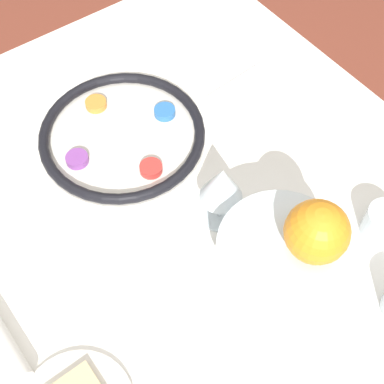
{
  "coord_description": "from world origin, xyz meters",
  "views": [
    {
      "loc": [
        0.41,
        -0.24,
        1.53
      ],
      "look_at": [
        -0.0,
        0.06,
        0.76
      ],
      "focal_mm": 50.0,
      "sensor_mm": 36.0,
      "label": 1
    }
  ],
  "objects_px": {
    "seder_plate": "(122,135)",
    "orange_fruit": "(317,232)",
    "wine_glass": "(222,186)",
    "cup_mid": "(383,223)",
    "fruit_stand": "(281,255)"
  },
  "relations": [
    {
      "from": "cup_mid",
      "to": "fruit_stand",
      "type": "bearing_deg",
      "value": -100.26
    },
    {
      "from": "orange_fruit",
      "to": "cup_mid",
      "type": "distance_m",
      "value": 0.22
    },
    {
      "from": "orange_fruit",
      "to": "cup_mid",
      "type": "relative_size",
      "value": 1.4
    },
    {
      "from": "fruit_stand",
      "to": "orange_fruit",
      "type": "relative_size",
      "value": 2.14
    },
    {
      "from": "seder_plate",
      "to": "orange_fruit",
      "type": "distance_m",
      "value": 0.45
    },
    {
      "from": "seder_plate",
      "to": "cup_mid",
      "type": "xyz_separation_m",
      "value": [
        0.43,
        0.25,
        0.01
      ]
    },
    {
      "from": "seder_plate",
      "to": "orange_fruit",
      "type": "bearing_deg",
      "value": 9.73
    },
    {
      "from": "seder_plate",
      "to": "orange_fruit",
      "type": "height_order",
      "value": "orange_fruit"
    },
    {
      "from": "wine_glass",
      "to": "orange_fruit",
      "type": "bearing_deg",
      "value": 8.18
    },
    {
      "from": "wine_glass",
      "to": "cup_mid",
      "type": "bearing_deg",
      "value": 47.04
    },
    {
      "from": "wine_glass",
      "to": "orange_fruit",
      "type": "height_order",
      "value": "orange_fruit"
    },
    {
      "from": "seder_plate",
      "to": "fruit_stand",
      "type": "relative_size",
      "value": 1.61
    },
    {
      "from": "wine_glass",
      "to": "fruit_stand",
      "type": "relative_size",
      "value": 0.68
    },
    {
      "from": "fruit_stand",
      "to": "cup_mid",
      "type": "xyz_separation_m",
      "value": [
        0.04,
        0.21,
        -0.06
      ]
    },
    {
      "from": "seder_plate",
      "to": "fruit_stand",
      "type": "xyz_separation_m",
      "value": [
        0.39,
        0.04,
        0.08
      ]
    }
  ]
}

